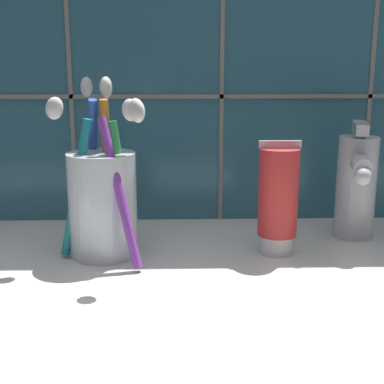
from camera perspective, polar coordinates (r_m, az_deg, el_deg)
The scene contains 5 objects.
sink_counter at distance 51.82cm, azimuth 2.55°, elevation -9.85°, with size 73.18×38.29×2.00cm, color silver.
tile_wall_backsplash at distance 66.89cm, azimuth 1.57°, elevation 14.98°, with size 83.18×1.72×46.40cm.
toothbrush_cup at distance 55.70cm, azimuth -9.49°, elevation -0.69°, with size 10.66×13.86×18.37cm.
toothpaste_tube at distance 56.12cm, azimuth 9.16°, elevation -0.74°, with size 4.31×4.10×11.97cm.
sink_faucet at distance 63.07cm, azimuth 17.15°, elevation 0.92°, with size 4.65×10.06×13.21cm.
Camera 1 is at (-3.52, -47.39, 21.67)cm, focal length 50.00 mm.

